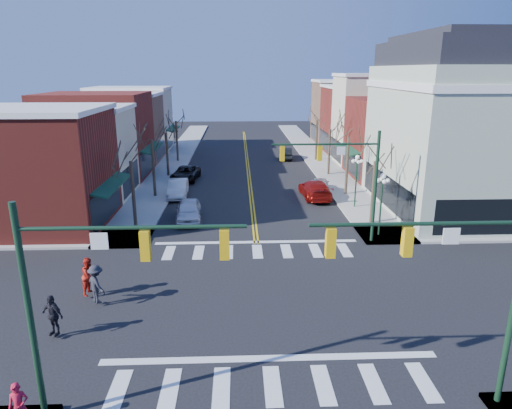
{
  "coord_description": "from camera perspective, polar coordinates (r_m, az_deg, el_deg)",
  "views": [
    {
      "loc": [
        -1.13,
        -19.76,
        10.7
      ],
      "look_at": [
        -0.06,
        6.92,
        2.8
      ],
      "focal_mm": 32.0,
      "sensor_mm": 36.0,
      "label": 1
    }
  ],
  "objects": [
    {
      "name": "bldg_right_stucco",
      "position": [
        56.09,
        15.2,
        10.09
      ],
      "size": [
        10.0,
        7.0,
        10.0
      ],
      "primitive_type": "cube",
      "color": "beige",
      "rests_on": "ground"
    },
    {
      "name": "bldg_left_brick_a",
      "position": [
        35.27,
        -26.36,
        3.81
      ],
      "size": [
        10.0,
        8.5,
        8.0
      ],
      "primitive_type": "cube",
      "color": "maroon",
      "rests_on": "ground"
    },
    {
      "name": "car_left_near",
      "position": [
        33.81,
        -8.43,
        -0.78
      ],
      "size": [
        2.15,
        4.66,
        1.55
      ],
      "primitive_type": "imported",
      "rotation": [
        0.0,
        0.0,
        0.07
      ],
      "color": "silver",
      "rests_on": "ground"
    },
    {
      "name": "sidewalk_right",
      "position": [
        42.33,
        11.28,
        1.62
      ],
      "size": [
        3.5,
        70.0,
        0.15
      ],
      "primitive_type": "cube",
      "color": "#9E9B93",
      "rests_on": "ground"
    },
    {
      "name": "car_left_mid",
      "position": [
        40.45,
        -9.72,
        2.0
      ],
      "size": [
        1.79,
        4.61,
        1.5
      ],
      "primitive_type": "imported",
      "rotation": [
        0.0,
        0.0,
        0.05
      ],
      "color": "silver",
      "rests_on": "ground"
    },
    {
      "name": "pedestrian_red_a",
      "position": [
        16.67,
        -27.52,
        -21.5
      ],
      "size": [
        0.66,
        0.53,
        1.58
      ],
      "primitive_type": "imported",
      "rotation": [
        0.0,
        0.0,
        0.31
      ],
      "color": "#B2132C",
      "rests_on": "sidewalk_left"
    },
    {
      "name": "lamppost_midblock",
      "position": [
        36.81,
        12.46,
        3.96
      ],
      "size": [
        0.36,
        0.36,
        4.33
      ],
      "color": "#14331E",
      "rests_on": "ground"
    },
    {
      "name": "bldg_left_tan",
      "position": [
        57.74,
        -16.91,
        9.02
      ],
      "size": [
        10.0,
        7.5,
        7.8
      ],
      "primitive_type": "cube",
      "color": "#8B644C",
      "rests_on": "ground"
    },
    {
      "name": "traffic_mast_far_right",
      "position": [
        28.6,
        11.28,
        4.07
      ],
      "size": [
        6.6,
        0.28,
        7.2
      ],
      "color": "#14331E",
      "rests_on": "ground"
    },
    {
      "name": "bldg_right_brick_b",
      "position": [
        63.33,
        13.14,
        10.22
      ],
      "size": [
        10.0,
        8.0,
        8.5
      ],
      "primitive_type": "cube",
      "color": "maroon",
      "rests_on": "ground"
    },
    {
      "name": "traffic_mast_near_left",
      "position": [
        14.43,
        -20.15,
        -9.15
      ],
      "size": [
        6.6,
        0.28,
        7.2
      ],
      "color": "#14331E",
      "rests_on": "ground"
    },
    {
      "name": "victorian_corner",
      "position": [
        38.74,
        25.11,
        8.96
      ],
      "size": [
        12.25,
        14.25,
        13.3
      ],
      "color": "#ACB9A0",
      "rests_on": "ground"
    },
    {
      "name": "bldg_left_stucco_a",
      "position": [
        42.38,
        -22.21,
        5.83
      ],
      "size": [
        10.0,
        7.0,
        7.5
      ],
      "primitive_type": "cube",
      "color": "beige",
      "rests_on": "ground"
    },
    {
      "name": "bldg_right_brick_a",
      "position": [
        48.92,
        17.77,
        7.84
      ],
      "size": [
        10.0,
        8.5,
        8.0
      ],
      "primitive_type": "cube",
      "color": "maroon",
      "rests_on": "ground"
    },
    {
      "name": "bldg_left_brick_b",
      "position": [
        49.82,
        -19.25,
        8.14
      ],
      "size": [
        10.0,
        9.0,
        8.5
      ],
      "primitive_type": "cube",
      "color": "maroon",
      "rests_on": "ground"
    },
    {
      "name": "tree_right_b",
      "position": [
        40.73,
        11.31,
        4.68
      ],
      "size": [
        0.24,
        0.24,
        5.18
      ],
      "primitive_type": "cylinder",
      "color": "#382B21",
      "rests_on": "ground"
    },
    {
      "name": "car_left_far",
      "position": [
        46.33,
        -8.8,
        3.83
      ],
      "size": [
        2.87,
        5.31,
        1.41
      ],
      "primitive_type": "imported",
      "rotation": [
        0.0,
        0.0,
        -0.11
      ],
      "color": "black",
      "rests_on": "ground"
    },
    {
      "name": "tree_left_c",
      "position": [
        48.07,
        -11.03,
        6.09
      ],
      "size": [
        0.24,
        0.24,
        4.55
      ],
      "primitive_type": "cylinder",
      "color": "#382B21",
      "rests_on": "ground"
    },
    {
      "name": "tree_right_c",
      "position": [
        48.44,
        9.14,
        6.43
      ],
      "size": [
        0.24,
        0.24,
        4.83
      ],
      "primitive_type": "cylinder",
      "color": "#382B21",
      "rests_on": "ground"
    },
    {
      "name": "sidewalk_left",
      "position": [
        41.86,
        -12.72,
        1.36
      ],
      "size": [
        3.5,
        70.0,
        0.15
      ],
      "primitive_type": "cube",
      "color": "#9E9B93",
      "rests_on": "ground"
    },
    {
      "name": "tree_left_d",
      "position": [
        55.85,
        -9.85,
        7.75
      ],
      "size": [
        0.24,
        0.24,
        4.9
      ],
      "primitive_type": "cylinder",
      "color": "#382B21",
      "rests_on": "ground"
    },
    {
      "name": "pedestrian_dark_a",
      "position": [
        20.98,
        -24.1,
        -12.5
      ],
      "size": [
        1.13,
        0.85,
        1.79
      ],
      "primitive_type": "imported",
      "rotation": [
        0.0,
        0.0,
        -0.45
      ],
      "color": "black",
      "rests_on": "sidewalk_left"
    },
    {
      "name": "bldg_right_tan",
      "position": [
        71.01,
        11.47,
        11.16
      ],
      "size": [
        10.0,
        8.0,
        9.0
      ],
      "primitive_type": "cube",
      "color": "#8B644C",
      "rests_on": "ground"
    },
    {
      "name": "lamppost_corner",
      "position": [
        30.75,
        15.44,
        1.3
      ],
      "size": [
        0.36,
        0.36,
        4.33
      ],
      "color": "#14331E",
      "rests_on": "ground"
    },
    {
      "name": "traffic_mast_near_right",
      "position": [
        15.27,
        24.1,
        -8.16
      ],
      "size": [
        6.6,
        0.28,
        7.2
      ],
      "color": "#14331E",
      "rests_on": "ground"
    },
    {
      "name": "tree_left_b",
      "position": [
        40.28,
        -12.69,
        4.36
      ],
      "size": [
        0.24,
        0.24,
        5.04
      ],
      "primitive_type": "cylinder",
      "color": "#382B21",
      "rests_on": "ground"
    },
    {
      "name": "bldg_left_stucco_b",
      "position": [
        65.21,
        -15.27,
        10.11
      ],
      "size": [
        10.0,
        8.0,
        8.2
      ],
      "primitive_type": "cube",
      "color": "beige",
      "rests_on": "ground"
    },
    {
      "name": "car_right_mid",
      "position": [
        41.53,
        7.97,
        2.42
      ],
      "size": [
        2.27,
        4.44,
        1.45
      ],
      "primitive_type": "imported",
      "rotation": [
        0.0,
        0.0,
        3.01
      ],
      "color": "silver",
      "rests_on": "ground"
    },
    {
      "name": "car_right_far",
      "position": [
        57.22,
        3.7,
        6.4
      ],
      "size": [
        1.8,
        4.42,
        1.43
      ],
      "primitive_type": "imported",
      "rotation": [
        0.0,
        0.0,
        3.07
      ],
      "color": "black",
      "rests_on": "ground"
    },
    {
      "name": "car_right_near",
      "position": [
        39.79,
        7.39,
        1.9
      ],
      "size": [
        2.45,
        5.46,
        1.56
      ],
      "primitive_type": "imported",
      "rotation": [
        0.0,
        0.0,
        3.19
      ],
      "color": "maroon",
      "rests_on": "ground"
    },
    {
      "name": "pedestrian_dark_b",
      "position": [
        22.86,
        -19.33,
        -9.38
      ],
      "size": [
        1.35,
        1.36,
        1.88
      ],
      "primitive_type": "imported",
      "rotation": [
        0.0,
        0.0,
        2.34
      ],
      "color": "#212229",
      "rests_on": "sidewalk_left"
    },
    {
      "name": "ground",
      "position": [
        22.5,
        0.87,
        -11.92
      ],
      "size": [
        160.0,
        160.0,
        0.0
      ],
      "primitive_type": "plane",
      "color": "black",
      "rests_on": "ground"
    },
    {
      "name": "tree_right_a",
      "position": [
        33.28,
        14.42,
        1.35
      ],
      "size": [
        0.24,
        0.24,
        4.62
      ],
      "primitive_type": "cylinder",
      "color": "#382B21",
      "rests_on": "ground"
    },
    {
      "name": "pedestrian_red_b",
      "position": [
        23.84,
        -20.1,
        -8.36
      ],
      "size": [
        0.93,
        1.07,
        1.89
      ],
      "primitive_type": "imported",
      "rotation": [
        0.0,
        0.0,
        1.3
      ],
      "color": "red",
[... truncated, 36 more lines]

